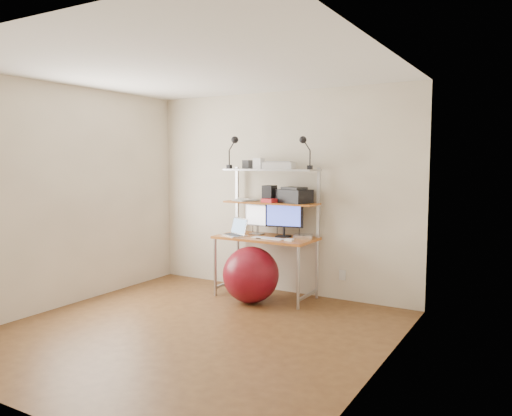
{
  "coord_description": "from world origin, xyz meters",
  "views": [
    {
      "loc": [
        2.9,
        -3.74,
        1.66
      ],
      "look_at": [
        0.03,
        1.15,
        1.11
      ],
      "focal_mm": 35.0,
      "sensor_mm": 36.0,
      "label": 1
    }
  ],
  "objects_px": {
    "monitor_silver": "(257,217)",
    "laptop": "(236,232)",
    "printer": "(294,195)",
    "exercise_ball": "(251,275)",
    "monitor_black": "(284,218)"
  },
  "relations": [
    {
      "from": "monitor_silver",
      "to": "laptop",
      "type": "xyz_separation_m",
      "value": [
        -0.16,
        -0.23,
        -0.16
      ]
    },
    {
      "from": "monitor_silver",
      "to": "printer",
      "type": "distance_m",
      "value": 0.57
    },
    {
      "from": "monitor_silver",
      "to": "laptop",
      "type": "distance_m",
      "value": 0.33
    },
    {
      "from": "laptop",
      "to": "printer",
      "type": "xyz_separation_m",
      "value": [
        0.65,
        0.26,
        0.45
      ]
    },
    {
      "from": "monitor_black",
      "to": "exercise_ball",
      "type": "relative_size",
      "value": 0.71
    },
    {
      "from": "monitor_black",
      "to": "exercise_ball",
      "type": "height_order",
      "value": "monitor_black"
    },
    {
      "from": "monitor_silver",
      "to": "monitor_black",
      "type": "bearing_deg",
      "value": 1.16
    },
    {
      "from": "monitor_silver",
      "to": "exercise_ball",
      "type": "xyz_separation_m",
      "value": [
        0.15,
        -0.42,
        -0.62
      ]
    },
    {
      "from": "monitor_silver",
      "to": "monitor_black",
      "type": "height_order",
      "value": "monitor_black"
    },
    {
      "from": "monitor_silver",
      "to": "exercise_ball",
      "type": "height_order",
      "value": "monitor_silver"
    },
    {
      "from": "monitor_black",
      "to": "exercise_ball",
      "type": "distance_m",
      "value": 0.79
    },
    {
      "from": "laptop",
      "to": "exercise_ball",
      "type": "xyz_separation_m",
      "value": [
        0.32,
        -0.19,
        -0.46
      ]
    },
    {
      "from": "monitor_silver",
      "to": "laptop",
      "type": "bearing_deg",
      "value": -120.11
    },
    {
      "from": "printer",
      "to": "monitor_black",
      "type": "bearing_deg",
      "value": -132.17
    },
    {
      "from": "exercise_ball",
      "to": "printer",
      "type": "bearing_deg",
      "value": 53.24
    }
  ]
}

